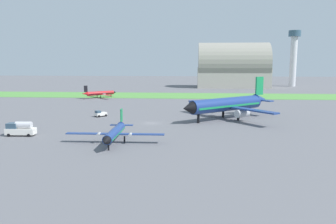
{
  "coord_description": "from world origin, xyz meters",
  "views": [
    {
      "loc": [
        12.09,
        -90.07,
        16.8
      ],
      "look_at": [
        4.59,
        1.09,
        3.0
      ],
      "focal_mm": 35.83,
      "sensor_mm": 36.0,
      "label": 1
    }
  ],
  "objects_px": {
    "airplane_midfield_jet": "(228,104)",
    "fuel_truck_midfield": "(20,129)",
    "control_tower": "(294,54)",
    "airplane_foreground_turboprop": "(115,132)",
    "airplane_taxiing_turboprop": "(100,93)",
    "pushback_tug_near_gate": "(100,114)"
  },
  "relations": [
    {
      "from": "airplane_midfield_jet",
      "to": "fuel_truck_midfield",
      "type": "relative_size",
      "value": 4.3
    },
    {
      "from": "airplane_midfield_jet",
      "to": "airplane_foreground_turboprop",
      "type": "distance_m",
      "value": 40.97
    },
    {
      "from": "airplane_foreground_turboprop",
      "to": "control_tower",
      "type": "distance_m",
      "value": 188.16
    },
    {
      "from": "airplane_taxiing_turboprop",
      "to": "fuel_truck_midfield",
      "type": "height_order",
      "value": "airplane_taxiing_turboprop"
    },
    {
      "from": "airplane_midfield_jet",
      "to": "pushback_tug_near_gate",
      "type": "height_order",
      "value": "airplane_midfield_jet"
    },
    {
      "from": "airplane_midfield_jet",
      "to": "fuel_truck_midfield",
      "type": "distance_m",
      "value": 56.13
    },
    {
      "from": "airplane_foreground_turboprop",
      "to": "control_tower",
      "type": "height_order",
      "value": "control_tower"
    },
    {
      "from": "airplane_midfield_jet",
      "to": "airplane_foreground_turboprop",
      "type": "relative_size",
      "value": 1.38
    },
    {
      "from": "fuel_truck_midfield",
      "to": "control_tower",
      "type": "distance_m",
      "value": 195.32
    },
    {
      "from": "pushback_tug_near_gate",
      "to": "fuel_truck_midfield",
      "type": "bearing_deg",
      "value": 18.76
    },
    {
      "from": "airplane_foreground_turboprop",
      "to": "pushback_tug_near_gate",
      "type": "distance_m",
      "value": 35.1
    },
    {
      "from": "airplane_midfield_jet",
      "to": "fuel_truck_midfield",
      "type": "xyz_separation_m",
      "value": [
        -49.4,
        -26.49,
        -2.78
      ]
    },
    {
      "from": "airplane_taxiing_turboprop",
      "to": "pushback_tug_near_gate",
      "type": "xyz_separation_m",
      "value": [
        15.3,
        -52.69,
        -1.29
      ]
    },
    {
      "from": "airplane_foreground_turboprop",
      "to": "control_tower",
      "type": "relative_size",
      "value": 0.55
    },
    {
      "from": "airplane_foreground_turboprop",
      "to": "pushback_tug_near_gate",
      "type": "xyz_separation_m",
      "value": [
        -12.58,
        32.74,
        -1.35
      ]
    },
    {
      "from": "airplane_foreground_turboprop",
      "to": "fuel_truck_midfield",
      "type": "bearing_deg",
      "value": -103.46
    },
    {
      "from": "pushback_tug_near_gate",
      "to": "airplane_taxiing_turboprop",
      "type": "bearing_deg",
      "value": -124.05
    },
    {
      "from": "airplane_midfield_jet",
      "to": "airplane_taxiing_turboprop",
      "type": "relative_size",
      "value": 1.83
    },
    {
      "from": "airplane_taxiing_turboprop",
      "to": "control_tower",
      "type": "height_order",
      "value": "control_tower"
    },
    {
      "from": "airplane_foreground_turboprop",
      "to": "control_tower",
      "type": "bearing_deg",
      "value": 152.53
    },
    {
      "from": "airplane_taxiing_turboprop",
      "to": "control_tower",
      "type": "bearing_deg",
      "value": -6.08
    },
    {
      "from": "airplane_midfield_jet",
      "to": "airplane_foreground_turboprop",
      "type": "bearing_deg",
      "value": 10.34
    }
  ]
}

